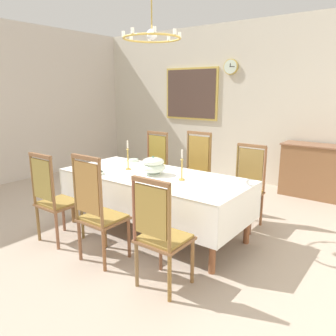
# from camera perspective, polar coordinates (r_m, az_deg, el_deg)

# --- Properties ---
(ground) EXTENTS (7.49, 6.32, 0.04)m
(ground) POSITION_cam_1_polar(r_m,az_deg,el_deg) (4.27, -3.60, -11.75)
(ground) COLOR #B9A794
(back_wall) EXTENTS (7.49, 0.08, 3.05)m
(back_wall) POSITION_cam_1_polar(r_m,az_deg,el_deg) (6.63, 14.77, 10.69)
(back_wall) COLOR beige
(back_wall) RESTS_ON ground
(dining_table) EXTENTS (2.38, 1.03, 0.76)m
(dining_table) POSITION_cam_1_polar(r_m,az_deg,el_deg) (4.12, -2.54, -2.17)
(dining_table) COLOR brown
(dining_table) RESTS_ON ground
(tablecloth) EXTENTS (2.40, 1.05, 0.45)m
(tablecloth) POSITION_cam_1_polar(r_m,az_deg,el_deg) (4.13, -2.54, -2.81)
(tablecloth) COLOR white
(tablecloth) RESTS_ON dining_table
(chair_south_a) EXTENTS (0.44, 0.42, 1.10)m
(chair_south_a) POSITION_cam_1_polar(r_m,az_deg,el_deg) (4.12, -19.22, -4.82)
(chair_south_a) COLOR brown
(chair_south_a) RESTS_ON ground
(chair_north_a) EXTENTS (0.44, 0.42, 1.14)m
(chair_north_a) POSITION_cam_1_polar(r_m,az_deg,el_deg) (5.31, -2.63, 0.11)
(chair_north_a) COLOR brown
(chair_north_a) RESTS_ON ground
(chair_south_b) EXTENTS (0.44, 0.42, 1.17)m
(chair_south_b) POSITION_cam_1_polar(r_m,az_deg,el_deg) (3.51, -12.06, -7.07)
(chair_south_b) COLOR brown
(chair_south_b) RESTS_ON ground
(chair_north_b) EXTENTS (0.44, 0.42, 1.20)m
(chair_north_b) POSITION_cam_1_polar(r_m,az_deg,el_deg) (4.86, 4.53, -0.94)
(chair_north_b) COLOR brown
(chair_north_b) RESTS_ON ground
(chair_south_c) EXTENTS (0.44, 0.42, 1.07)m
(chair_south_c) POSITION_cam_1_polar(r_m,az_deg,el_deg) (3.00, -1.35, -11.11)
(chair_south_c) COLOR brown
(chair_south_c) RESTS_ON ground
(chair_north_c) EXTENTS (0.44, 0.42, 1.09)m
(chair_north_c) POSITION_cam_1_polar(r_m,az_deg,el_deg) (4.49, 13.33, -2.93)
(chair_north_c) COLOR brown
(chair_north_c) RESTS_ON ground
(soup_tureen) EXTENTS (0.30, 0.30, 0.24)m
(soup_tureen) POSITION_cam_1_polar(r_m,az_deg,el_deg) (4.07, -2.59, 0.43)
(soup_tureen) COLOR silver
(soup_tureen) RESTS_ON tablecloth
(candlestick_west) EXTENTS (0.07, 0.07, 0.39)m
(candlestick_west) POSITION_cam_1_polar(r_m,az_deg,el_deg) (4.34, -6.96, 1.78)
(candlestick_west) COLOR gold
(candlestick_west) RESTS_ON tablecloth
(candlestick_east) EXTENTS (0.07, 0.07, 0.36)m
(candlestick_east) POSITION_cam_1_polar(r_m,az_deg,el_deg) (3.81, 2.41, 0.01)
(candlestick_east) COLOR gold
(candlestick_east) RESTS_ON tablecloth
(bowl_near_left) EXTENTS (0.16, 0.16, 0.04)m
(bowl_near_left) POSITION_cam_1_polar(r_m,az_deg,el_deg) (4.86, -6.07, 1.38)
(bowl_near_left) COLOR silver
(bowl_near_left) RESTS_ON tablecloth
(bowl_near_right) EXTENTS (0.15, 0.15, 0.04)m
(bowl_near_right) POSITION_cam_1_polar(r_m,az_deg,el_deg) (4.20, -12.09, -0.78)
(bowl_near_right) COLOR silver
(bowl_near_right) RESTS_ON tablecloth
(spoon_primary) EXTENTS (0.06, 0.17, 0.01)m
(spoon_primary) POSITION_cam_1_polar(r_m,az_deg,el_deg) (4.96, -6.83, 1.43)
(spoon_primary) COLOR gold
(spoon_primary) RESTS_ON tablecloth
(spoon_secondary) EXTENTS (0.05, 0.18, 0.01)m
(spoon_secondary) POSITION_cam_1_polar(r_m,az_deg,el_deg) (4.30, -12.80, -0.69)
(spoon_secondary) COLOR gold
(spoon_secondary) RESTS_ON tablecloth
(sideboard) EXTENTS (1.44, 0.48, 0.90)m
(sideboard) POSITION_cam_1_polar(r_m,az_deg,el_deg) (6.06, 25.64, -0.70)
(sideboard) COLOR brown
(sideboard) RESTS_ON ground
(mounted_clock) EXTENTS (0.30, 0.06, 0.30)m
(mounted_clock) POSITION_cam_1_polar(r_m,az_deg,el_deg) (6.78, 10.83, 16.84)
(mounted_clock) COLOR #D1B251
(framed_painting) EXTENTS (1.28, 0.05, 1.08)m
(framed_painting) POSITION_cam_1_polar(r_m,az_deg,el_deg) (7.23, 4.02, 12.68)
(framed_painting) COLOR #D1B251
(chandelier) EXTENTS (0.67, 0.67, 0.66)m
(chandelier) POSITION_cam_1_polar(r_m,az_deg,el_deg) (4.00, -2.81, 21.68)
(chandelier) COLOR gold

